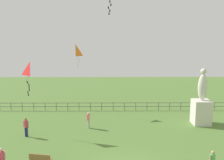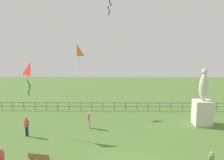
% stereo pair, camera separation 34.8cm
% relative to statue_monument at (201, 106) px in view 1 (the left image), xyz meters
% --- Properties ---
extents(statue_monument, '(1.65, 1.65, 5.56)m').
position_rel_statue_monument_xyz_m(statue_monument, '(0.00, 0.00, 0.00)').
color(statue_monument, beige).
rests_on(statue_monument, ground_plane).
extents(lamppost, '(0.36, 0.36, 4.24)m').
position_rel_statue_monument_xyz_m(lamppost, '(-0.00, 0.09, 1.28)').
color(lamppost, '#38383D').
rests_on(lamppost, ground_plane).
extents(park_bench, '(1.55, 0.67, 0.85)m').
position_rel_statue_monument_xyz_m(park_bench, '(-13.62, -8.19, -1.35)').
color(park_bench, olive).
rests_on(park_bench, ground_plane).
extents(person_0, '(0.49, 0.31, 1.70)m').
position_rel_statue_monument_xyz_m(person_0, '(-16.20, -3.17, -0.84)').
color(person_0, navy).
rests_on(person_0, ground_plane).
extents(person_1, '(0.39, 0.38, 1.67)m').
position_rel_statue_monument_xyz_m(person_1, '(-15.77, -9.10, -0.86)').
color(person_1, '#3F4C47').
rests_on(person_1, ground_plane).
extents(person_2, '(0.29, 0.44, 1.58)m').
position_rel_statue_monument_xyz_m(person_2, '(-11.00, -1.14, -0.91)').
color(person_2, '#99999E').
rests_on(person_2, ground_plane).
extents(kite_0, '(1.07, 1.02, 2.95)m').
position_rel_statue_monument_xyz_m(kite_0, '(-15.90, -2.21, 3.87)').
color(kite_0, red).
extents(kite_2, '(1.00, 1.01, 2.54)m').
position_rel_statue_monument_xyz_m(kite_2, '(-12.81, 4.33, 5.17)').
color(kite_2, orange).
extents(waterfront_railing, '(36.05, 0.06, 0.95)m').
position_rel_statue_monument_xyz_m(waterfront_railing, '(-8.41, 4.81, -1.20)').
color(waterfront_railing, '#4C4742').
rests_on(waterfront_railing, ground_plane).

